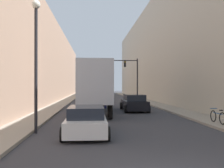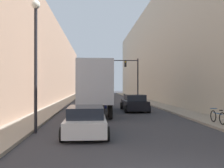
% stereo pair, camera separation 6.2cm
% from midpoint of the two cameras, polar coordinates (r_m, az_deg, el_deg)
% --- Properties ---
extents(sidewalk_right, '(2.05, 80.00, 0.15)m').
position_cam_midpoint_polar(sidewalk_right, '(36.04, 8.27, -4.01)').
color(sidewalk_right, gray).
rests_on(sidewalk_right, ground).
extents(sidewalk_left, '(2.05, 80.00, 0.15)m').
position_cam_midpoint_polar(sidewalk_left, '(35.43, -10.82, -4.07)').
color(sidewalk_left, gray).
rests_on(sidewalk_left, ground).
extents(building_right, '(6.00, 80.00, 15.53)m').
position_cam_midpoint_polar(building_right, '(37.42, 14.35, 7.94)').
color(building_right, '#BCB29E').
rests_on(building_right, ground).
extents(building_left, '(6.00, 80.00, 11.50)m').
position_cam_midpoint_polar(building_left, '(36.19, -17.18, 5.01)').
color(building_left, '#997A66').
rests_on(building_left, ground).
extents(semi_truck, '(2.56, 12.09, 4.25)m').
position_cam_midpoint_polar(semi_truck, '(22.48, -3.94, -0.48)').
color(semi_truck, '#B2B7C1').
rests_on(semi_truck, ground).
extents(sedan_car, '(2.14, 4.36, 1.40)m').
position_cam_midpoint_polar(sedan_car, '(12.46, -5.83, -8.41)').
color(sedan_car, silver).
rests_on(sedan_car, ground).
extents(suv_car, '(2.22, 4.86, 1.56)m').
position_cam_midpoint_polar(suv_car, '(23.71, 5.18, -4.33)').
color(suv_car, black).
rests_on(suv_car, ground).
extents(traffic_signal_gantry, '(5.68, 0.35, 6.40)m').
position_cam_midpoint_polar(traffic_signal_gantry, '(37.17, 4.00, 2.77)').
color(traffic_signal_gantry, black).
rests_on(traffic_signal_gantry, ground).
extents(street_lamp, '(0.44, 0.44, 6.74)m').
position_cam_midpoint_polar(street_lamp, '(13.30, -16.92, 7.93)').
color(street_lamp, black).
rests_on(street_lamp, ground).
extents(parked_bicycle, '(0.44, 1.82, 0.86)m').
position_cam_midpoint_polar(parked_bicycle, '(16.34, 23.11, -6.93)').
color(parked_bicycle, black).
rests_on(parked_bicycle, sidewalk_right).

